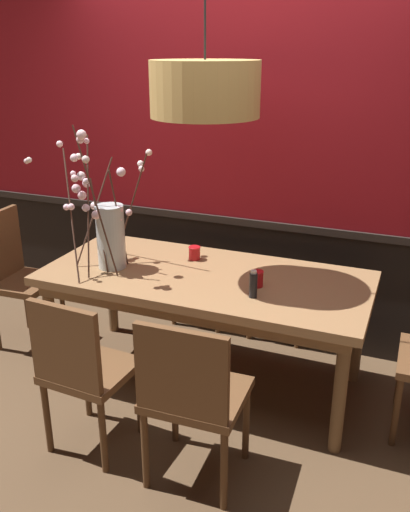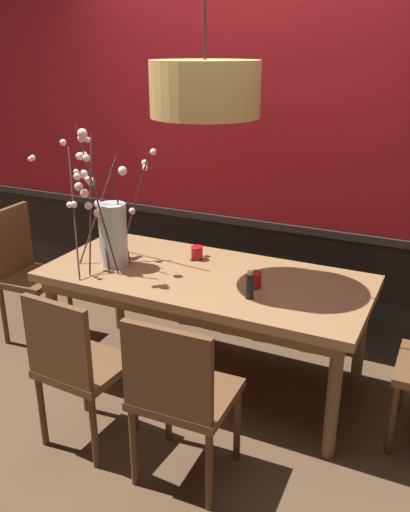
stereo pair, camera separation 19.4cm
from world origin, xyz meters
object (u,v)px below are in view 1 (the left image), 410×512
Objects in this scene: chair_head_west_end at (16,271)px; candle_holder_nearer_center at (194,253)px; dining_table at (205,287)px; chair_far_side_right at (284,266)px; chair_far_side_left at (207,255)px; vase_with_blossoms at (108,231)px; candle_holder_nearer_edge at (257,279)px; pendant_lamp at (205,89)px; chair_near_side_left at (82,367)px; condiment_bottle at (253,284)px; chair_near_side_right at (191,393)px.

chair_head_west_end reaches higher than candle_holder_nearer_center.
dining_table is 2.15× the size of chair_far_side_right.
chair_far_side_left is (-0.33, 0.85, -0.14)m from dining_table.
vase_with_blossoms is 0.96m from candle_holder_nearer_edge.
pendant_lamp is (0.59, 0.11, 0.84)m from vase_with_blossoms.
chair_far_side_right is at bearing 72.08° from dining_table.
candle_holder_nearer_edge is at bearing -1.08° from chair_head_west_end.
chair_far_side_left is at bearing 74.44° from vase_with_blossoms.
chair_near_side_left reaches higher than condiment_bottle.
vase_with_blossoms reaches higher than chair_far_side_right.
pendant_lamp is (1.43, 0.02, 1.27)m from chair_head_west_end.
chair_far_side_left is at bearing 123.51° from condiment_bottle.
chair_near_side_left is at bearing -130.37° from candle_holder_nearer_edge.
chair_far_side_left reaches higher than chair_near_side_right.
chair_head_west_end reaches higher than chair_far_side_left.
dining_table is 0.92m from chair_far_side_right.
chair_near_side_right is at bearing -72.05° from dining_table.
vase_with_blossoms is 9.20× the size of candle_holder_nearer_edge.
chair_far_side_left is 1.81m from chair_near_side_right.
chair_near_side_left is at bearing -99.40° from candle_holder_nearer_center.
vase_with_blossoms is 0.76× the size of pendant_lamp.
vase_with_blossoms is at bearing -132.03° from chair_far_side_right.
chair_far_side_left is 1.16m from candle_holder_nearer_edge.
chair_near_side_left is at bearing 178.99° from chair_near_side_right.
vase_with_blossoms is (-0.60, -0.11, 0.32)m from dining_table.
chair_far_side_right is at bearing 94.52° from condiment_bottle.
chair_near_side_right reaches higher than condiment_bottle.
chair_near_side_right is at bearing -40.69° from vase_with_blossoms.
condiment_bottle is at bearing -85.48° from chair_far_side_right.
chair_far_side_right reaches higher than candle_holder_nearer_edge.
chair_far_side_left is at bearing 105.06° from candle_holder_nearer_center.
chair_near_side_left is 1.70m from chair_far_side_left.
candle_holder_nearer_center is at bearing 126.80° from pendant_lamp.
chair_near_side_right reaches higher than dining_table.
chair_near_side_right reaches higher than chair_near_side_left.
vase_with_blossoms reaches higher than candle_holder_nearer_center.
candle_holder_nearer_edge is at bearing -53.24° from chair_far_side_left.
condiment_bottle is at bearing -82.07° from candle_holder_nearer_edge.
chair_head_west_end reaches higher than chair_near_side_right.
chair_near_side_right is 0.99× the size of chair_far_side_right.
chair_near_side_right is 1.18m from candle_holder_nearer_center.
candle_holder_nearer_center is at bearing 35.78° from vase_with_blossoms.
chair_far_side_left is 10.56× the size of candle_holder_nearer_center.
vase_with_blossoms is at bearing 174.55° from condiment_bottle.
pendant_lamp is at bearing -108.14° from chair_far_side_right.
chair_head_west_end is 0.95m from vase_with_blossoms.
chair_far_side_left reaches higher than condiment_bottle.
chair_near_side_right is 1.72m from chair_far_side_right.
pendant_lamp reaches higher than candle_holder_nearer_edge.
vase_with_blossoms is 0.57m from candle_holder_nearer_center.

